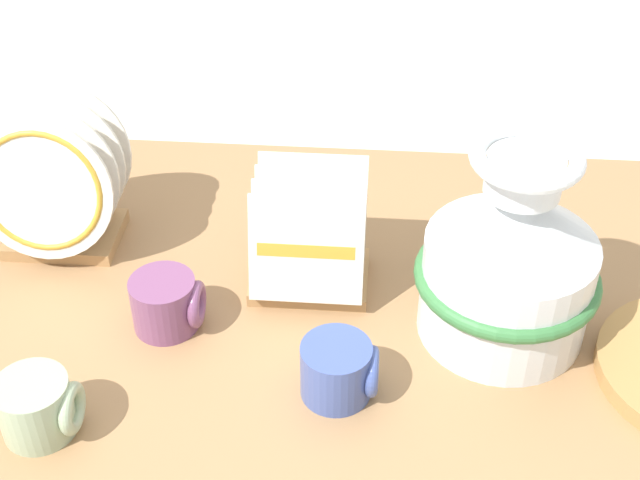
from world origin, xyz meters
name	(u,v)px	position (x,y,z in m)	size (l,w,h in m)	color
display_table	(320,328)	(0.00, 0.00, 0.63)	(1.44, 0.87, 0.70)	#9E754C
ceramic_vase	(510,259)	(0.27, -0.05, 0.83)	(0.27, 0.27, 0.32)	silver
dish_rack_round_plates	(53,189)	(-0.44, 0.10, 0.81)	(0.23, 0.17, 0.25)	tan
dish_rack_square_plates	(310,247)	(-0.02, 0.03, 0.77)	(0.18, 0.16, 0.19)	tan
mug_plum_glaze	(167,303)	(-0.22, -0.08, 0.74)	(0.11, 0.10, 0.08)	#7A4770
mug_cobalt_glaze	(340,370)	(0.04, -0.20, 0.74)	(0.11, 0.10, 0.08)	#42569E
mug_sage_glaze	(39,407)	(-0.35, -0.30, 0.74)	(0.11, 0.10, 0.08)	#9EB28E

